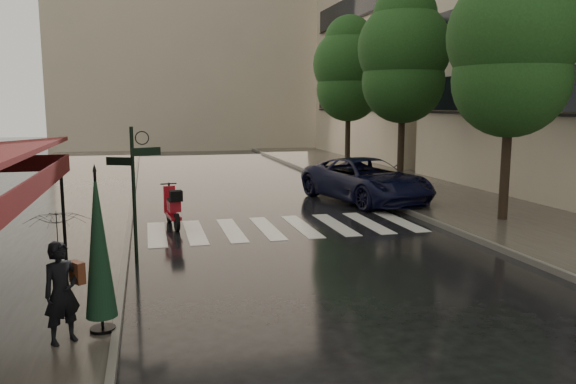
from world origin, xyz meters
name	(u,v)px	position (x,y,z in m)	size (l,w,h in m)	color
ground	(204,305)	(0.00, 0.00, 0.00)	(120.00, 120.00, 0.00)	black
sidewalk_near	(47,202)	(-4.50, 12.00, 0.06)	(6.00, 60.00, 0.12)	#38332D
sidewalk_far	(416,188)	(10.25, 12.00, 0.06)	(5.50, 60.00, 0.12)	#38332D
curb_near	(133,199)	(-1.45, 12.00, 0.07)	(0.12, 60.00, 0.16)	#595651
curb_far	(354,190)	(7.45, 12.00, 0.07)	(0.12, 60.00, 0.16)	#595651
crosswalk	(285,227)	(2.98, 6.00, 0.01)	(7.85, 3.20, 0.01)	silver
signpost	(134,184)	(-1.19, 3.00, 1.83)	(1.17, 0.29, 3.10)	black
haussmann_far	(409,20)	(16.50, 26.00, 9.25)	(8.00, 16.00, 18.50)	#BFAB92
backdrop_building	(191,26)	(3.00, 38.00, 10.00)	(22.00, 6.00, 20.00)	#BFAB92
tree_near	(513,44)	(9.60, 5.00, 5.32)	(3.80, 3.80, 7.99)	black
tree_mid	(404,55)	(9.50, 12.00, 5.59)	(3.80, 3.80, 8.34)	black
tree_far	(349,70)	(9.70, 19.00, 5.46)	(3.80, 3.80, 8.16)	black
pedestrian_with_umbrella	(59,237)	(-2.16, -1.36, 1.70)	(1.25, 1.25, 2.37)	black
scooter	(173,208)	(-0.20, 6.87, 0.57)	(0.59, 1.85, 1.22)	black
parked_car	(366,180)	(7.00, 9.66, 0.81)	(2.69, 5.82, 1.62)	black
parasol_back	(98,245)	(-1.65, -1.05, 1.48)	(0.47, 0.47, 2.53)	black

